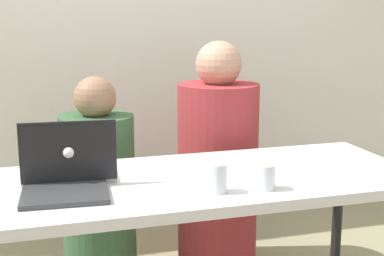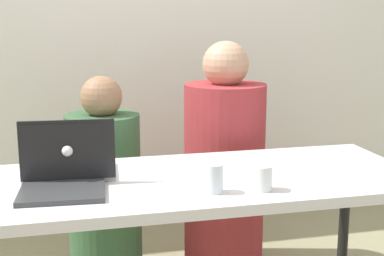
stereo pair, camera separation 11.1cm
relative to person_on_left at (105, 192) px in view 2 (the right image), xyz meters
name	(u,v)px [view 2 (the right image)]	position (x,y,z in m)	size (l,w,h in m)	color
back_wall	(143,33)	(0.31, 0.73, 0.76)	(4.56, 0.10, 2.46)	silver
desk	(196,192)	(0.31, -0.65, 0.19)	(1.75, 0.70, 0.72)	silver
person_on_left	(105,192)	(0.00, 0.00, 0.00)	(0.41, 0.41, 1.05)	#375D3A
person_on_right	(224,170)	(0.63, 0.00, 0.07)	(0.49, 0.49, 1.21)	#A22F34
laptop_back_left	(70,164)	(-0.16, -0.55, 0.30)	(0.36, 0.30, 0.24)	silver
laptop_front_left	(62,177)	(-0.19, -0.71, 0.30)	(0.31, 0.28, 0.23)	#383A3D
water_glass_center	(214,180)	(0.33, -0.85, 0.30)	(0.07, 0.07, 0.10)	silver
water_glass_right	(263,180)	(0.51, -0.87, 0.29)	(0.07, 0.07, 0.09)	white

